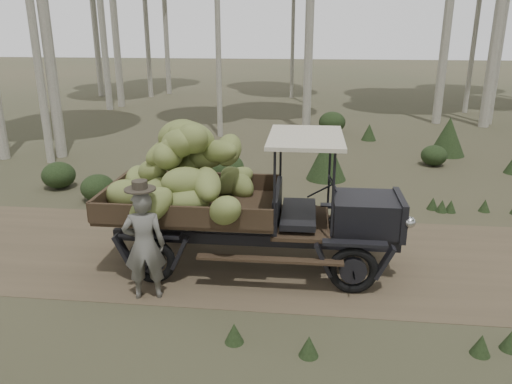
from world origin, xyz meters
TOP-DOWN VIEW (x-y plane):
  - ground at (0.00, 0.00)m, footprint 120.00×120.00m
  - dirt_track at (0.00, 0.00)m, footprint 70.00×4.00m
  - banana_truck at (-2.86, -0.41)m, footprint 5.40×2.82m
  - farmer at (-3.80, -1.73)m, footprint 0.75×0.58m
  - undergrowth at (-0.43, 0.49)m, footprint 22.25×23.91m

SIDE VIEW (x-z plane):
  - ground at x=0.00m, z-range 0.00..0.00m
  - dirt_track at x=0.00m, z-range 0.00..0.01m
  - undergrowth at x=-0.43m, z-range -0.17..1.18m
  - farmer at x=-3.80m, z-range -0.05..1.92m
  - banana_truck at x=-2.86m, z-range 0.16..2.91m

